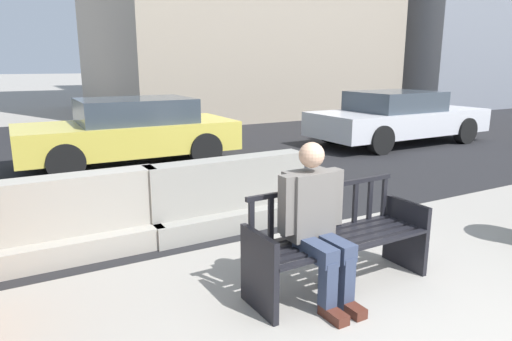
{
  "coord_description": "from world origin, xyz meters",
  "views": [
    {
      "loc": [
        -2.36,
        -1.55,
        1.93
      ],
      "look_at": [
        0.09,
        2.84,
        0.75
      ],
      "focal_mm": 32.0,
      "sensor_mm": 36.0,
      "label": 1
    }
  ],
  "objects_px": {
    "jersey_barrier_centre": "(229,199)",
    "car_sedan_mid": "(398,118)",
    "seated_person": "(316,219)",
    "jersey_barrier_left": "(59,225)",
    "car_taxi_near": "(130,131)",
    "street_bench": "(338,243)"
  },
  "relations": [
    {
      "from": "jersey_barrier_left",
      "to": "car_sedan_mid",
      "type": "distance_m",
      "value": 8.74
    },
    {
      "from": "car_taxi_near",
      "to": "street_bench",
      "type": "bearing_deg",
      "value": -87.24
    },
    {
      "from": "car_taxi_near",
      "to": "car_sedan_mid",
      "type": "bearing_deg",
      "value": -7.6
    },
    {
      "from": "street_bench",
      "to": "jersey_barrier_left",
      "type": "bearing_deg",
      "value": 137.99
    },
    {
      "from": "street_bench",
      "to": "car_sedan_mid",
      "type": "bearing_deg",
      "value": 40.46
    },
    {
      "from": "street_bench",
      "to": "jersey_barrier_left",
      "type": "xyz_separation_m",
      "value": [
        -2.07,
        1.86,
        -0.06
      ]
    },
    {
      "from": "jersey_barrier_left",
      "to": "car_taxi_near",
      "type": "height_order",
      "value": "car_taxi_near"
    },
    {
      "from": "jersey_barrier_centre",
      "to": "jersey_barrier_left",
      "type": "distance_m",
      "value": 1.9
    },
    {
      "from": "jersey_barrier_left",
      "to": "jersey_barrier_centre",
      "type": "bearing_deg",
      "value": -0.41
    },
    {
      "from": "street_bench",
      "to": "seated_person",
      "type": "xyz_separation_m",
      "value": [
        -0.3,
        -0.06,
        0.29
      ]
    },
    {
      "from": "jersey_barrier_left",
      "to": "car_taxi_near",
      "type": "xyz_separation_m",
      "value": [
        1.78,
        4.13,
        0.32
      ]
    },
    {
      "from": "street_bench",
      "to": "jersey_barrier_centre",
      "type": "relative_size",
      "value": 0.84
    },
    {
      "from": "car_sedan_mid",
      "to": "car_taxi_near",
      "type": "bearing_deg",
      "value": 172.4
    },
    {
      "from": "seated_person",
      "to": "car_sedan_mid",
      "type": "bearing_deg",
      "value": 39.45
    },
    {
      "from": "jersey_barrier_centre",
      "to": "seated_person",
      "type": "bearing_deg",
      "value": -94.02
    },
    {
      "from": "street_bench",
      "to": "jersey_barrier_centre",
      "type": "xyz_separation_m",
      "value": [
        -0.16,
        1.85,
        -0.06
      ]
    },
    {
      "from": "street_bench",
      "to": "car_sedan_mid",
      "type": "distance_m",
      "value": 7.93
    },
    {
      "from": "car_sedan_mid",
      "to": "jersey_barrier_left",
      "type": "bearing_deg",
      "value": -157.93
    },
    {
      "from": "jersey_barrier_centre",
      "to": "jersey_barrier_left",
      "type": "bearing_deg",
      "value": 179.59
    },
    {
      "from": "street_bench",
      "to": "car_taxi_near",
      "type": "relative_size",
      "value": 0.42
    },
    {
      "from": "jersey_barrier_centre",
      "to": "car_sedan_mid",
      "type": "distance_m",
      "value": 7.03
    },
    {
      "from": "jersey_barrier_centre",
      "to": "car_taxi_near",
      "type": "xyz_separation_m",
      "value": [
        -0.13,
        4.14,
        0.32
      ]
    }
  ]
}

